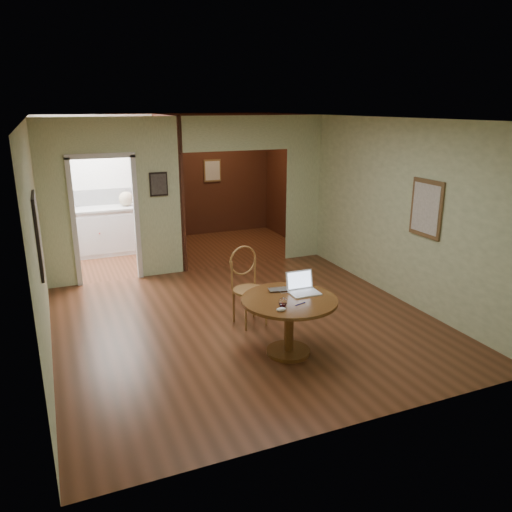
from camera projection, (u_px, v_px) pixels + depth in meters
name	position (u px, v px, depth m)	size (l,w,h in m)	color
floor	(247.00, 323.00, 6.85)	(5.00, 5.00, 0.00)	#4E2916
room_shell	(159.00, 196.00, 9.04)	(5.20, 7.50, 5.00)	silver
dining_table	(289.00, 313.00, 5.87)	(1.13, 1.13, 0.71)	brown
chair	(247.00, 281.00, 6.72)	(0.52, 0.52, 1.07)	#966435
open_laptop	(302.00, 287.00, 6.00)	(0.35, 0.30, 0.24)	white
closed_laptop	(283.00, 291.00, 6.02)	(0.32, 0.21, 0.03)	#B0B0B5
mouse	(281.00, 309.00, 5.45)	(0.11, 0.06, 0.05)	white
wine_glass	(283.00, 302.00, 5.56)	(0.10, 0.10, 0.11)	white
pen	(300.00, 304.00, 5.65)	(0.01, 0.01, 0.15)	#0C0F54
kitchen_cabinet	(106.00, 231.00, 9.92)	(2.06, 0.60, 0.94)	white
grocery_bag	(126.00, 199.00, 9.90)	(0.29, 0.24, 0.29)	#C5B190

